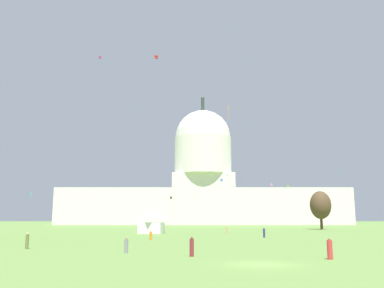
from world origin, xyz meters
name	(u,v)px	position (x,y,z in m)	size (l,w,h in m)	color
ground_plane	(261,264)	(0.00, 0.00, 0.00)	(800.00, 800.00, 0.00)	olive
capitol_building	(202,182)	(0.68, 183.45, 21.53)	(148.33, 29.74, 67.28)	silver
event_tent	(151,221)	(-14.05, 61.68, 2.71)	(5.94, 6.29, 5.35)	white
tree_east_far	(320,205)	(33.30, 93.06, 7.12)	(8.74, 9.08, 11.30)	#4C3823
person_red_front_right	(329,249)	(6.27, 3.63, 0.80)	(0.60, 0.60, 1.76)	red
person_navy_edge_east	(263,233)	(7.47, 42.10, 0.83)	(0.40, 0.40, 1.79)	navy
person_orange_near_tree_east	(150,236)	(-11.47, 33.84, 0.66)	(0.55, 0.55, 1.46)	orange
person_tan_back_left	(226,231)	(2.30, 57.86, 0.73)	(0.48, 0.48, 1.61)	tan
person_grey_deep_crowd	(125,246)	(-11.51, 9.88, 0.69)	(0.48, 0.48, 1.51)	gray
person_maroon_near_tent	(191,247)	(-5.12, 6.27, 0.80)	(0.38, 0.38, 1.74)	maroon
person_olive_near_tree_west	(26,241)	(-23.33, 15.36, 0.81)	(0.42, 0.42, 1.76)	olive
kite_red_high	(155,57)	(-13.71, 62.18, 41.32)	(0.90, 0.86, 0.95)	red
kite_orange_mid	(228,110)	(2.81, 55.09, 26.35)	(0.28, 0.67, 3.01)	orange
kite_violet_mid	(240,176)	(15.21, 140.36, 20.65)	(1.30, 1.41, 2.97)	purple
kite_blue_mid	(221,180)	(8.14, 153.21, 20.06)	(1.23, 1.21, 1.17)	blue
kite_gold_low	(196,198)	(-3.48, 115.94, 10.20)	(1.77, 1.07, 2.73)	gold
kite_cyan_low	(30,194)	(-38.62, 54.82, 8.23)	(0.57, 0.61, 1.04)	#33BCDB
kite_magenta_high	(99,58)	(-32.99, 86.99, 51.20)	(0.92, 0.93, 2.88)	#D1339E
kite_pink_low	(271,185)	(30.10, 151.51, 17.88)	(0.89, 0.88, 0.91)	pink
kite_green_low	(339,173)	(32.14, 72.39, 14.45)	(0.48, 1.08, 1.24)	green
kite_lime_low	(287,187)	(37.17, 150.69, 16.93)	(0.66, 0.33, 1.37)	#8CD133
kite_black_low	(170,199)	(-13.82, 140.64, 11.02)	(0.70, 0.67, 4.40)	black
kite_white_mid	(227,175)	(11.35, 160.04, 22.93)	(0.71, 1.05, 1.20)	white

